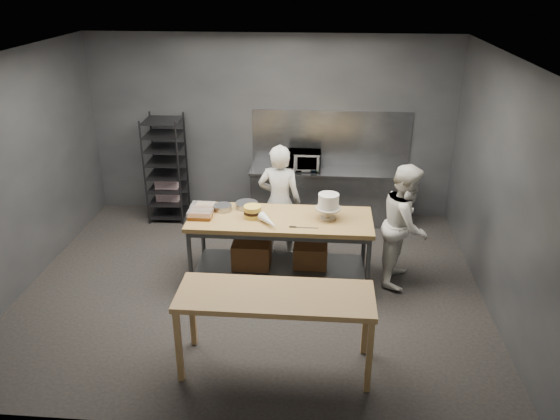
% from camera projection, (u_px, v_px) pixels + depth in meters
% --- Properties ---
extents(ground, '(6.00, 6.00, 0.00)m').
position_uv_depth(ground, '(253.00, 285.00, 7.33)').
color(ground, black).
rests_on(ground, ground).
extents(back_wall, '(6.00, 0.04, 3.00)m').
position_uv_depth(back_wall, '(271.00, 127.00, 9.00)').
color(back_wall, '#4C4F54').
rests_on(back_wall, ground).
extents(work_table, '(2.40, 0.90, 0.92)m').
position_uv_depth(work_table, '(279.00, 241.00, 7.27)').
color(work_table, olive).
rests_on(work_table, ground).
extents(near_counter, '(2.00, 0.70, 0.90)m').
position_uv_depth(near_counter, '(275.00, 301.00, 5.52)').
color(near_counter, olive).
rests_on(near_counter, ground).
extents(back_counter, '(2.60, 0.60, 0.90)m').
position_uv_depth(back_counter, '(329.00, 195.00, 9.06)').
color(back_counter, slate).
rests_on(back_counter, ground).
extents(splashback_panel, '(2.60, 0.02, 0.90)m').
position_uv_depth(splashback_panel, '(331.00, 138.00, 8.96)').
color(splashback_panel, slate).
rests_on(splashback_panel, back_counter).
extents(speed_rack, '(0.62, 0.67, 1.75)m').
position_uv_depth(speed_rack, '(166.00, 169.00, 9.02)').
color(speed_rack, black).
rests_on(speed_rack, ground).
extents(chef_behind, '(0.67, 0.48, 1.70)m').
position_uv_depth(chef_behind, '(280.00, 202.00, 7.78)').
color(chef_behind, silver).
rests_on(chef_behind, ground).
extents(chef_right, '(0.81, 0.93, 1.65)m').
position_uv_depth(chef_right, '(405.00, 225.00, 7.15)').
color(chef_right, silver).
rests_on(chef_right, ground).
extents(microwave, '(0.54, 0.37, 0.30)m').
position_uv_depth(microwave, '(304.00, 160.00, 8.85)').
color(microwave, black).
rests_on(microwave, back_counter).
extents(frosted_cake_stand, '(0.34, 0.34, 0.34)m').
position_uv_depth(frosted_cake_stand, '(328.00, 203.00, 7.01)').
color(frosted_cake_stand, '#B7AC92').
rests_on(frosted_cake_stand, work_table).
extents(layer_cake, '(0.23, 0.23, 0.16)m').
position_uv_depth(layer_cake, '(253.00, 212.00, 7.10)').
color(layer_cake, '#E4CA48').
rests_on(layer_cake, work_table).
extents(cake_pans, '(0.58, 0.39, 0.07)m').
position_uv_depth(cake_pans, '(237.00, 206.00, 7.37)').
color(cake_pans, gray).
rests_on(cake_pans, work_table).
extents(piping_bag, '(0.31, 0.38, 0.12)m').
position_uv_depth(piping_bag, '(269.00, 221.00, 6.87)').
color(piping_bag, white).
rests_on(piping_bag, work_table).
extents(offset_spatula, '(0.37, 0.02, 0.02)m').
position_uv_depth(offset_spatula, '(300.00, 227.00, 6.84)').
color(offset_spatula, slate).
rests_on(offset_spatula, work_table).
extents(pastry_clamshells, '(0.32, 0.43, 0.11)m').
position_uv_depth(pastry_clamshells, '(202.00, 211.00, 7.18)').
color(pastry_clamshells, brown).
rests_on(pastry_clamshells, work_table).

